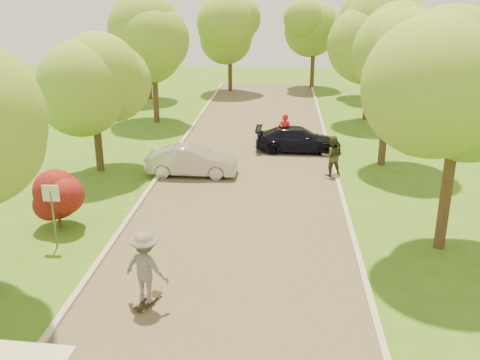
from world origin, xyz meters
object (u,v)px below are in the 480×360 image
(longboard, at_px, (148,301))
(skateboarder, at_px, (146,267))
(silver_sedan, at_px, (192,161))
(person_striped, at_px, (285,132))
(dark_sedan, at_px, (298,139))
(street_sign, at_px, (52,203))
(person_olive, at_px, (332,156))

(longboard, relative_size, skateboarder, 0.53)
(silver_sedan, height_order, person_striped, person_striped)
(longboard, bearing_deg, dark_sedan, -86.34)
(dark_sedan, height_order, skateboarder, skateboarder)
(dark_sedan, bearing_deg, longboard, 164.92)
(silver_sedan, xyz_separation_m, dark_sedan, (4.93, 4.31, -0.03))
(silver_sedan, xyz_separation_m, person_striped, (4.22, 4.55, 0.31))
(longboard, height_order, person_striped, person_striped)
(street_sign, distance_m, person_olive, 12.58)
(street_sign, bearing_deg, silver_sedan, 67.00)
(skateboarder, xyz_separation_m, person_striped, (3.62, 15.35, -0.14))
(silver_sedan, relative_size, person_olive, 2.20)
(street_sign, bearing_deg, skateboarder, -39.30)
(dark_sedan, distance_m, person_striped, 0.82)
(dark_sedan, relative_size, longboard, 4.24)
(silver_sedan, height_order, longboard, silver_sedan)
(dark_sedan, bearing_deg, person_olive, -158.89)
(skateboarder, height_order, person_olive, skateboarder)
(person_olive, bearing_deg, silver_sedan, -9.51)
(dark_sedan, distance_m, person_olive, 4.12)
(street_sign, height_order, person_striped, street_sign)
(silver_sedan, distance_m, dark_sedan, 6.55)
(street_sign, bearing_deg, person_striped, 58.52)
(skateboarder, bearing_deg, street_sign, -19.65)
(silver_sedan, distance_m, person_striped, 6.21)
(street_sign, xyz_separation_m, skateboarder, (3.85, -3.15, -0.44))
(dark_sedan, relative_size, person_striped, 2.27)
(silver_sedan, distance_m, skateboarder, 10.83)
(longboard, distance_m, person_olive, 12.67)
(longboard, distance_m, person_striped, 15.80)
(skateboarder, relative_size, person_olive, 1.06)
(street_sign, xyz_separation_m, person_olive, (9.60, 8.11, -0.62))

